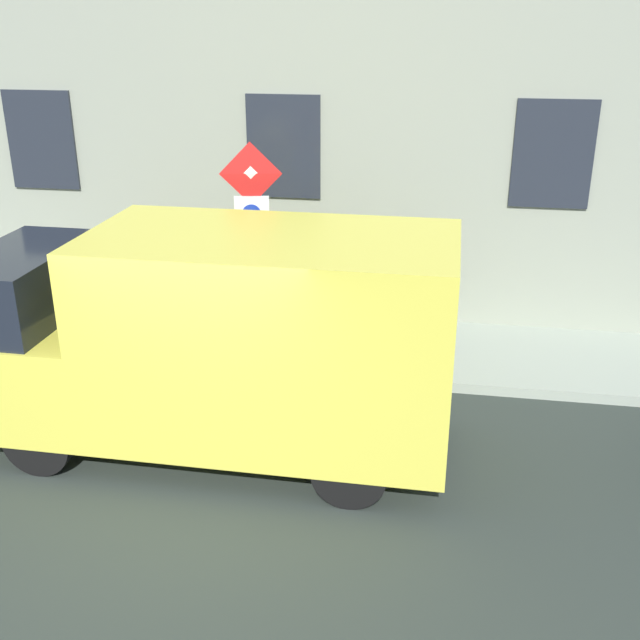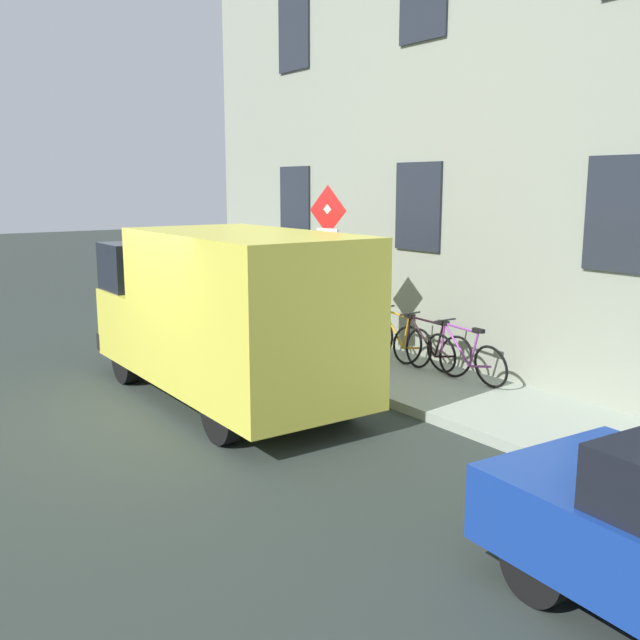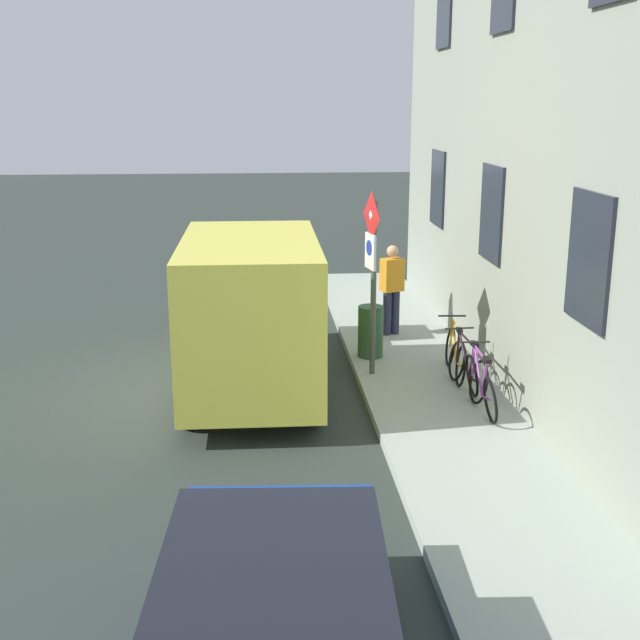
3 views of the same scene
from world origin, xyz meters
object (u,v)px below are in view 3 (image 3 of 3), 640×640
(parked_hatchback, at_px, (274,637))
(litter_bin, at_px, (371,331))
(sign_post_stacked, at_px, (372,258))
(pedestrian, at_px, (392,287))
(bicycle_orange, at_px, (455,353))
(bicycle_purple, at_px, (481,385))
(delivery_van, at_px, (251,307))
(bicycle_black, at_px, (467,368))

(parked_hatchback, bearing_deg, litter_bin, -9.34)
(litter_bin, bearing_deg, sign_post_stacked, -98.43)
(litter_bin, bearing_deg, pedestrian, 66.43)
(sign_post_stacked, distance_m, bicycle_orange, 2.08)
(sign_post_stacked, bearing_deg, pedestrian, 72.31)
(parked_hatchback, relative_size, litter_bin, 4.55)
(bicycle_purple, bearing_deg, bicycle_orange, 1.24)
(sign_post_stacked, height_order, bicycle_purple, sign_post_stacked)
(delivery_van, bearing_deg, pedestrian, -47.55)
(litter_bin, bearing_deg, bicycle_black, -56.82)
(parked_hatchback, xyz_separation_m, bicycle_orange, (3.13, 7.30, -0.22))
(bicycle_black, bearing_deg, litter_bin, 29.66)
(sign_post_stacked, bearing_deg, bicycle_purple, -51.31)
(sign_post_stacked, xyz_separation_m, pedestrian, (0.73, 2.29, -1.00))
(bicycle_orange, bearing_deg, parked_hatchback, 161.29)
(delivery_van, xyz_separation_m, litter_bin, (2.05, 1.02, -0.74))
(sign_post_stacked, relative_size, delivery_van, 0.53)
(delivery_van, distance_m, bicycle_orange, 3.38)
(parked_hatchback, bearing_deg, bicycle_purple, -25.04)
(sign_post_stacked, bearing_deg, bicycle_orange, -7.88)
(delivery_van, bearing_deg, parked_hatchback, -178.36)
(parked_hatchback, relative_size, bicycle_black, 2.39)
(sign_post_stacked, bearing_deg, litter_bin, 81.57)
(bicycle_purple, bearing_deg, bicycle_black, 1.29)
(parked_hatchback, height_order, bicycle_orange, parked_hatchback)
(delivery_van, distance_m, bicycle_black, 3.49)
(bicycle_purple, distance_m, bicycle_black, 0.76)
(delivery_van, bearing_deg, litter_bin, -63.08)
(delivery_van, height_order, pedestrian, delivery_van)
(delivery_van, bearing_deg, bicycle_orange, -91.27)
(bicycle_black, bearing_deg, sign_post_stacked, 51.72)
(bicycle_black, xyz_separation_m, pedestrian, (-0.64, 3.24, 0.56))
(sign_post_stacked, distance_m, parked_hatchback, 7.81)
(bicycle_purple, height_order, bicycle_black, same)
(sign_post_stacked, xyz_separation_m, delivery_van, (-1.91, -0.09, -0.73))
(sign_post_stacked, height_order, bicycle_black, sign_post_stacked)
(delivery_van, distance_m, pedestrian, 3.56)
(parked_hatchback, xyz_separation_m, bicycle_purple, (3.13, 5.79, -0.22))
(pedestrian, bearing_deg, bicycle_purple, 167.71)
(pedestrian, xyz_separation_m, litter_bin, (-0.59, -1.36, -0.48))
(bicycle_black, bearing_deg, pedestrian, 7.61)
(parked_hatchback, distance_m, bicycle_black, 7.26)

